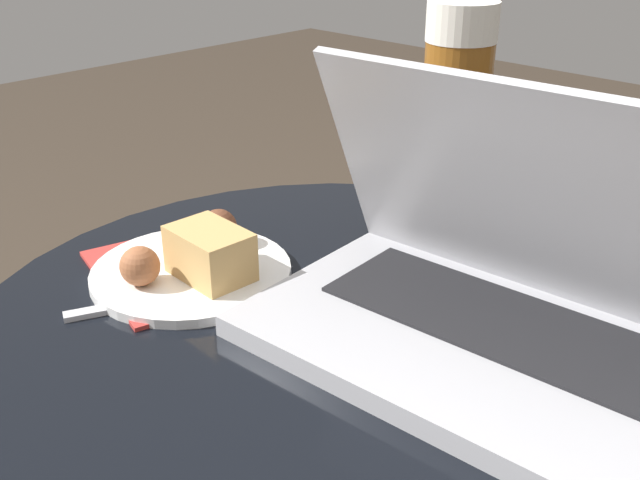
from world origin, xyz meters
name	(u,v)px	position (x,y,z in m)	size (l,w,h in m)	color
table	(342,436)	(0.00, 0.00, 0.37)	(0.65, 0.65, 0.49)	#9E9EA3
napkin	(165,273)	(-0.18, -0.05, 0.49)	(0.19, 0.15, 0.00)	#B7332D
laptop	(494,297)	(0.11, 0.05, 0.53)	(0.37, 0.24, 0.21)	#B2B2B7
beer_glass	(454,131)	(-0.03, 0.18, 0.61)	(0.07, 0.07, 0.24)	brown
snack_plate	(195,262)	(-0.15, -0.04, 0.50)	(0.19, 0.19, 0.05)	white
fork	(181,295)	(-0.13, -0.07, 0.49)	(0.09, 0.17, 0.01)	silver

